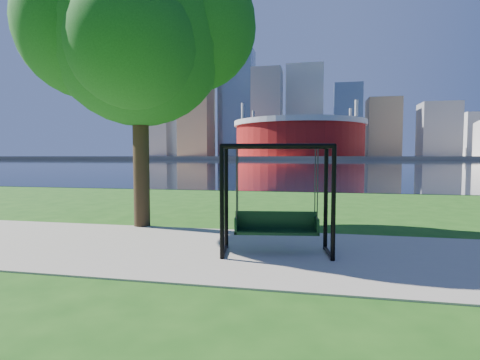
# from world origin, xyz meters

# --- Properties ---
(ground) EXTENTS (900.00, 900.00, 0.00)m
(ground) POSITION_xyz_m (0.00, 0.00, 0.00)
(ground) COLOR #1E5114
(ground) RESTS_ON ground
(path) EXTENTS (120.00, 4.00, 0.03)m
(path) POSITION_xyz_m (0.00, -0.50, 0.01)
(path) COLOR #9E937F
(path) RESTS_ON ground
(river) EXTENTS (900.00, 180.00, 0.02)m
(river) POSITION_xyz_m (0.00, 102.00, 0.01)
(river) COLOR black
(river) RESTS_ON ground
(far_bank) EXTENTS (900.00, 228.00, 2.00)m
(far_bank) POSITION_xyz_m (0.00, 306.00, 1.00)
(far_bank) COLOR #937F60
(far_bank) RESTS_ON ground
(stadium) EXTENTS (83.00, 83.00, 32.00)m
(stadium) POSITION_xyz_m (-10.00, 235.00, 14.23)
(stadium) COLOR maroon
(stadium) RESTS_ON far_bank
(skyline) EXTENTS (392.00, 66.00, 96.50)m
(skyline) POSITION_xyz_m (-4.27, 319.39, 35.89)
(skyline) COLOR gray
(skyline) RESTS_ON far_bank
(swing) EXTENTS (2.13, 1.15, 2.07)m
(swing) POSITION_xyz_m (0.60, -0.58, 1.00)
(swing) COLOR black
(swing) RESTS_ON ground
(park_tree) EXTENTS (5.82, 5.26, 7.23)m
(park_tree) POSITION_xyz_m (-3.21, 1.60, 5.02)
(park_tree) COLOR #2D2114
(park_tree) RESTS_ON ground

